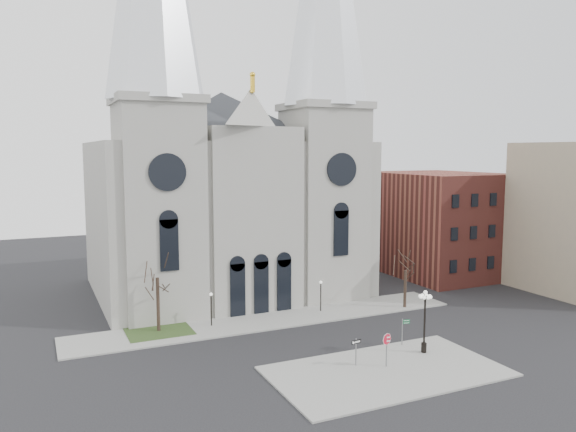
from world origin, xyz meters
name	(u,v)px	position (x,y,z in m)	size (l,w,h in m)	color
ground	(322,357)	(0.00, 0.00, 0.00)	(160.00, 160.00, 0.00)	black
sidewalk_near	(387,371)	(3.00, -5.00, 0.07)	(18.00, 10.00, 0.14)	gray
sidewalk_far	(270,320)	(0.00, 11.00, 0.07)	(40.00, 6.00, 0.14)	gray
grass_patch	(159,331)	(-11.00, 12.00, 0.09)	(6.00, 5.00, 0.18)	#27421C
cathedral	(230,138)	(0.00, 22.86, 18.48)	(33.00, 26.66, 54.00)	#98958D
bg_building_brick	(438,223)	(30.00, 22.00, 7.00)	(14.00, 18.00, 14.00)	brown
tree_left	(157,274)	(-11.00, 12.00, 5.58)	(3.20, 3.20, 7.50)	black
tree_right	(406,268)	(15.00, 9.00, 4.47)	(3.20, 3.20, 6.00)	black
ped_lamp_left	(211,303)	(-6.00, 11.50, 2.33)	(0.32, 0.32, 3.26)	black
ped_lamp_right	(321,291)	(6.00, 11.50, 2.33)	(0.32, 0.32, 3.26)	black
stop_sign	(387,343)	(3.46, -4.29, 2.06)	(0.97, 0.15, 2.71)	slate
globe_lamp	(425,314)	(8.11, -3.01, 3.49)	(1.25, 1.25, 5.34)	black
one_way_sign	(356,347)	(1.41, -3.06, 1.61)	(0.95, 0.20, 2.17)	slate
street_name_sign	(403,330)	(7.65, -0.72, 1.50)	(0.73, 0.17, 2.31)	slate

